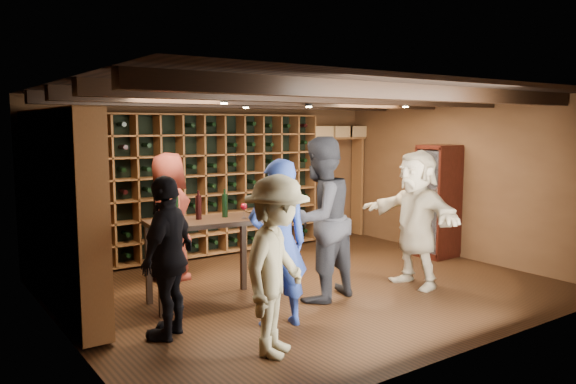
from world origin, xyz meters
TOP-DOWN VIEW (x-y plane):
  - ground at (0.00, 0.00)m, footprint 6.00×6.00m
  - room_shell at (0.00, 0.05)m, footprint 6.00×6.00m
  - wine_rack_back at (-0.52, 2.33)m, footprint 4.65×0.30m
  - wine_rack_left at (-2.83, 0.82)m, footprint 0.30×2.65m
  - crate_shelf at (2.41, 2.32)m, footprint 1.20×0.32m
  - display_cabinet at (2.71, 0.20)m, footprint 0.55×0.50m
  - man_blue_shirt at (-1.09, -0.93)m, footprint 0.72×0.56m
  - man_grey_suit at (-0.19, -0.47)m, footprint 1.08×0.92m
  - guest_red_floral at (-1.30, 1.41)m, footprint 0.55×0.85m
  - guest_woman_black at (-2.15, -0.56)m, footprint 0.97×0.91m
  - guest_khaki at (-1.52, -1.54)m, footprint 1.22×1.13m
  - guest_beige at (1.20, -0.72)m, footprint 0.60×1.67m
  - tasting_table at (-1.37, 0.20)m, footprint 1.39×0.81m

SIDE VIEW (x-z plane):
  - ground at x=0.00m, z-range 0.00..0.00m
  - guest_woman_black at x=-2.15m, z-range 0.00..1.61m
  - guest_khaki at x=-1.52m, z-range 0.00..1.65m
  - display_cabinet at x=2.71m, z-range -0.02..1.73m
  - guest_red_floral at x=-1.30m, z-range 0.00..1.73m
  - tasting_table at x=-1.37m, z-range 0.23..1.50m
  - man_blue_shirt at x=-1.09m, z-range 0.00..1.75m
  - guest_beige at x=1.20m, z-range 0.00..1.78m
  - man_grey_suit at x=-0.19m, z-range 0.00..1.96m
  - wine_rack_back at x=-0.52m, z-range 0.05..2.25m
  - wine_rack_left at x=-2.83m, z-range 0.05..2.25m
  - crate_shelf at x=2.41m, z-range 0.54..2.60m
  - room_shell at x=0.00m, z-range -0.58..5.42m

